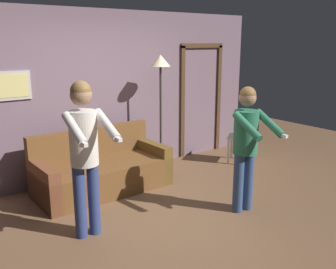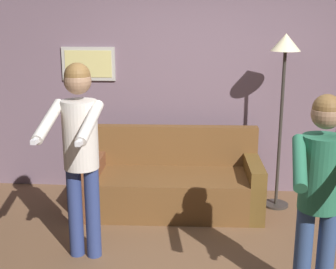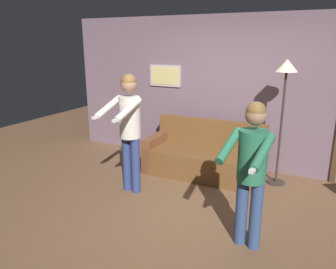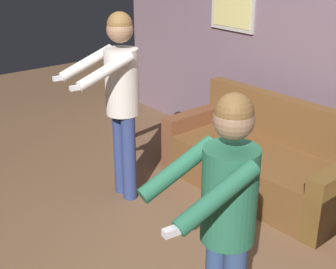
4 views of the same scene
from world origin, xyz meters
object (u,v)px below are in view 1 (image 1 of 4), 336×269
at_px(couch, 102,172).
at_px(torchiere_lamp, 161,77).
at_px(person_standing_right, 246,139).
at_px(person_standing_left, 84,145).
at_px(dining_chair_distant, 245,134).

height_order(couch, torchiere_lamp, torchiere_lamp).
bearing_deg(person_standing_right, person_standing_left, 163.07).
relative_size(person_standing_left, person_standing_right, 1.09).
relative_size(couch, torchiere_lamp, 1.01).
height_order(torchiere_lamp, dining_chair_distant, torchiere_lamp).
distance_m(torchiere_lamp, person_standing_left, 2.33).
xyz_separation_m(person_standing_left, dining_chair_distant, (3.36, 0.79, -0.53)).
distance_m(couch, person_standing_left, 1.55).
relative_size(torchiere_lamp, person_standing_left, 1.11).
bearing_deg(torchiere_lamp, person_standing_left, -145.65).
bearing_deg(torchiere_lamp, person_standing_right, -90.18).
relative_size(couch, person_standing_right, 1.21).
distance_m(person_standing_right, dining_chair_distant, 2.07).
relative_size(torchiere_lamp, dining_chair_distant, 2.06).
height_order(person_standing_right, dining_chair_distant, person_standing_right).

